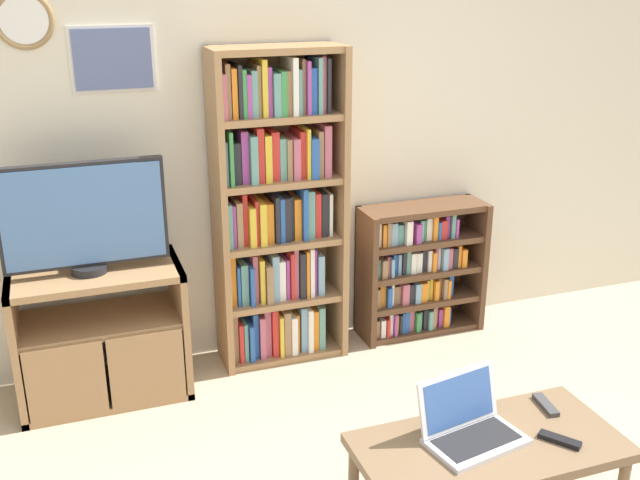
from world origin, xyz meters
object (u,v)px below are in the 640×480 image
Objects in this scene: coffee_table at (489,453)px; remote_far_from_laptop at (560,440)px; bookshelf_tall at (276,212)px; laptop at (469,424)px; television at (84,218)px; tv_stand at (101,334)px; bookshelf_short at (415,270)px; remote_near_laptop at (546,405)px.

coffee_table is 6.71× the size of remote_far_from_laptop.
bookshelf_tall is 1.95m from remote_far_from_laptop.
remote_far_from_laptop reaches higher than coffee_table.
bookshelf_tall reaches higher than laptop.
television reaches higher than laptop.
coffee_table is (1.36, -1.58, -0.62)m from television.
tv_stand is 1.88m from bookshelf_short.
remote_near_laptop is (1.71, -1.44, -0.56)m from television.
tv_stand is 1.13m from bookshelf_tall.
tv_stand is 1.99m from laptop.
laptop reaches higher than remote_far_from_laptop.
bookshelf_tall is (1.02, 0.14, -0.12)m from television.
bookshelf_short is at bearing 0.66° from bookshelf_tall.
television is 0.98× the size of bookshelf_short.
coffee_table is 2.50× the size of laptop.
bookshelf_short is at bearing 59.27° from laptop.
coffee_table is (1.34, -1.59, 0.03)m from tv_stand.
tv_stand is 1.08× the size of television.
bookshelf_tall is at bearing -58.53° from remote_near_laptop.
tv_stand is 2.22m from remote_near_laptop.
television is at bearing -172.27° from bookshelf_tall.
remote_near_laptop is at bearing -40.15° from television.
remote_near_laptop is (1.68, -1.45, 0.08)m from tv_stand.
bookshelf_tall is 1.72m from laptop.
television is 2.30m from remote_near_laptop.
bookshelf_short reaches higher than tv_stand.
remote_near_laptop is at bearing -96.91° from bookshelf_short.
laptop is (-0.61, -1.67, 0.09)m from bookshelf_short.
laptop is at bearing -61.47° from remote_far_from_laptop.
laptop is at bearing 137.01° from coffee_table.
laptop reaches higher than coffee_table.
coffee_table is at bearing -53.74° from laptop.
remote_far_from_laptop is (-0.10, -0.22, 0.00)m from remote_near_laptop.
remote_far_from_laptop is (0.59, -1.80, -0.43)m from bookshelf_tall.
bookshelf_short is at bearing -135.68° from remote_far_from_laptop.
television is at bearing -175.54° from bookshelf_short.
bookshelf_short is 1.84m from remote_far_from_laptop.
tv_stand is 5.21× the size of remote_near_laptop.
remote_far_from_laptop is at bearing -46.49° from tv_stand.
bookshelf_tall reaches higher than tv_stand.
bookshelf_tall reaches higher than television.
television is 0.45× the size of bookshelf_tall.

